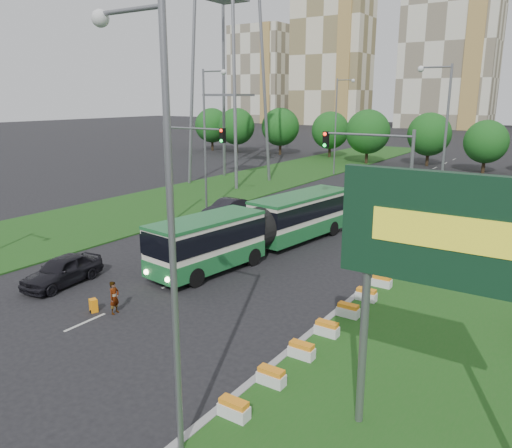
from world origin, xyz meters
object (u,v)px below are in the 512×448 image
Objects in this scene: traffic_mast_left at (182,159)px; car_left_far at (227,209)px; billboard at (454,245)px; traffic_mast_median at (384,174)px; car_left_near at (62,270)px; articulated_bus at (262,227)px; pedestrian at (114,298)px; shopping_trolley at (93,306)px.

traffic_mast_left is 6.44m from car_left_far.
billboard is 1.00× the size of traffic_mast_median.
traffic_mast_median is 15.19m from traffic_mast_left.
traffic_mast_median is 19.11m from car_left_near.
pedestrian is at bearing -85.41° from articulated_bus.
articulated_bus is (-14.29, 13.12, -4.45)m from billboard.
traffic_mast_median is at bearing -34.86° from pedestrian.
car_left_near is at bearing -132.96° from traffic_mast_median.
billboard reaches higher than car_left_far.
articulated_bus is 10.87× the size of pedestrian.
car_left_far is 19.46m from shopping_trolley.
articulated_bus is (-6.82, -2.88, -3.63)m from traffic_mast_median.
traffic_mast_left is 9.29m from articulated_bus.
car_left_near is at bearing 173.14° from billboard.
traffic_mast_left is at bearing 136.95° from shopping_trolley.
shopping_trolley is at bearing -64.21° from traffic_mast_left.
billboard is 12.71× the size of shopping_trolley.
articulated_bus is (8.34, -1.88, -3.63)m from traffic_mast_left.
car_left_far is at bearing 166.37° from traffic_mast_median.
traffic_mast_left is 16.37m from shopping_trolley.
pedestrian is (5.24, -1.00, -0.00)m from car_left_near.
billboard is at bearing -33.55° from traffic_mast_left.
car_left_near is 0.96× the size of car_left_far.
pedestrian is (7.75, -13.58, -4.57)m from traffic_mast_left.
shopping_trolley is (4.27, -1.45, -0.48)m from car_left_near.
traffic_mast_left is 12.71× the size of shopping_trolley.
traffic_mast_left is (-15.16, -1.00, 0.00)m from traffic_mast_median.
traffic_mast_median is 1.73× the size of car_left_near.
traffic_mast_median reaches higher than car_left_near.
billboard is 29.75m from car_left_far.
traffic_mast_median is 17.93m from shopping_trolley.
traffic_mast_left is 1.73× the size of car_left_near.
traffic_mast_median is 8.24m from articulated_bus.
traffic_mast_left is at bearing -96.52° from car_left_far.
pedestrian is 1.17m from shopping_trolley.
car_left_near is (-5.83, -10.70, -0.93)m from articulated_bus.
car_left_far is (-7.55, 6.36, -0.93)m from articulated_bus.
pedestrian is at bearing -17.18° from car_left_near.
car_left_near is at bearing -78.72° from traffic_mast_left.
car_left_far is at bearing 89.38° from car_left_near.
car_left_near is at bearing -80.74° from car_left_far.
pedestrian is (-0.59, -11.70, -0.93)m from articulated_bus.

